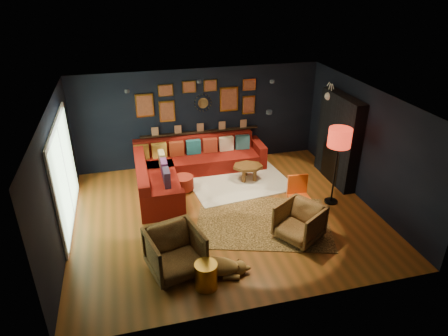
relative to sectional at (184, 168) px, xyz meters
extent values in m
plane|color=brown|center=(0.61, -1.81, -0.32)|extent=(6.50, 6.50, 0.00)
plane|color=black|center=(0.61, 0.94, 0.98)|extent=(6.50, 0.00, 6.50)
plane|color=black|center=(0.61, -4.56, 0.98)|extent=(6.50, 0.00, 6.50)
plane|color=black|center=(-2.64, -1.81, 0.98)|extent=(0.00, 5.50, 5.50)
plane|color=black|center=(3.86, -1.81, 0.98)|extent=(0.00, 5.50, 5.50)
plane|color=white|center=(0.61, -1.81, 2.28)|extent=(6.50, 6.50, 0.00)
cube|color=#680B07|center=(0.41, 0.44, -0.11)|extent=(3.20, 0.95, 0.42)
cube|color=#680B07|center=(0.41, 0.80, 0.31)|extent=(3.20, 0.24, 0.46)
cube|color=#680B07|center=(2.11, 0.44, 0.00)|extent=(0.22, 0.95, 0.64)
cube|color=#680B07|center=(-0.71, -0.66, -0.11)|extent=(0.95, 2.20, 0.42)
cube|color=#680B07|center=(-1.07, -0.66, 0.31)|extent=(0.24, 2.20, 0.46)
cube|color=#680B07|center=(-0.71, -1.66, 0.00)|extent=(0.95, 0.22, 0.64)
cube|color=#A06422|center=(-0.99, 0.59, 0.30)|extent=(0.38, 0.14, 0.38)
cube|color=gold|center=(-0.54, 0.59, 0.30)|extent=(0.38, 0.14, 0.38)
cube|color=maroon|center=(-0.09, 0.59, 0.30)|extent=(0.38, 0.14, 0.38)
cube|color=#1D6375|center=(0.36, 0.59, 0.30)|extent=(0.38, 0.14, 0.38)
cube|color=maroon|center=(0.81, 0.59, 0.30)|extent=(0.38, 0.14, 0.38)
cube|color=beige|center=(1.26, 0.59, 0.30)|extent=(0.38, 0.14, 0.38)
cube|color=#2B5864|center=(1.71, 0.59, 0.30)|extent=(0.38, 0.14, 0.38)
cube|color=tan|center=(-0.53, 0.04, 0.30)|extent=(0.14, 0.38, 0.38)
cube|color=#562A64|center=(-0.53, -0.46, 0.30)|extent=(0.14, 0.38, 0.38)
cube|color=#352B48|center=(-0.53, -0.96, 0.30)|extent=(0.14, 0.38, 0.38)
cube|color=black|center=(0.61, 0.87, 0.60)|extent=(3.20, 0.12, 0.04)
cube|color=gold|center=(-0.79, 0.91, 1.43)|extent=(0.45, 0.03, 0.60)
cube|color=#994D2E|center=(-0.79, 0.89, 1.43)|extent=(0.38, 0.01, 0.51)
cube|color=gold|center=(-0.24, 0.91, 1.23)|extent=(0.40, 0.03, 0.55)
cube|color=#994D2E|center=(-0.24, 0.89, 1.23)|extent=(0.34, 0.01, 0.47)
cube|color=gold|center=(-0.24, 0.91, 1.78)|extent=(0.38, 0.03, 0.30)
cube|color=#994D2E|center=(-0.24, 0.89, 1.78)|extent=(0.32, 0.01, 0.25)
cube|color=gold|center=(1.41, 0.91, 1.43)|extent=(0.50, 0.03, 0.65)
cube|color=#994D2E|center=(1.41, 0.89, 1.43)|extent=(0.42, 0.01, 0.55)
cube|color=gold|center=(1.96, 0.91, 1.23)|extent=(0.35, 0.03, 0.50)
cube|color=#994D2E|center=(1.96, 0.89, 1.23)|extent=(0.30, 0.01, 0.42)
cube|color=gold|center=(1.96, 0.91, 1.78)|extent=(0.35, 0.03, 0.30)
cube|color=#994D2E|center=(1.96, 0.89, 1.78)|extent=(0.30, 0.01, 0.25)
cube|color=gold|center=(0.36, 0.91, 1.83)|extent=(0.35, 0.03, 0.30)
cube|color=#994D2E|center=(0.36, 0.89, 1.83)|extent=(0.30, 0.01, 0.25)
cube|color=gold|center=(0.91, 0.91, 1.83)|extent=(0.35, 0.03, 0.30)
cube|color=#994D2E|center=(0.91, 0.89, 1.83)|extent=(0.30, 0.01, 0.25)
cylinder|color=silver|center=(0.71, 0.91, 1.38)|extent=(0.28, 0.03, 0.28)
cone|color=gold|center=(0.93, 0.91, 1.38)|extent=(0.03, 0.16, 0.03)
cone|color=gold|center=(0.92, 0.91, 1.46)|extent=(0.04, 0.16, 0.04)
cone|color=gold|center=(0.87, 0.91, 1.53)|extent=(0.04, 0.16, 0.04)
cone|color=gold|center=(0.80, 0.91, 1.58)|extent=(0.04, 0.16, 0.04)
cone|color=gold|center=(0.71, 0.91, 1.60)|extent=(0.03, 0.16, 0.03)
cone|color=gold|center=(0.63, 0.91, 1.58)|extent=(0.04, 0.16, 0.04)
cone|color=gold|center=(0.56, 0.91, 1.53)|extent=(0.04, 0.16, 0.04)
cone|color=gold|center=(0.51, 0.91, 1.46)|extent=(0.04, 0.16, 0.04)
cone|color=gold|center=(0.49, 0.91, 1.38)|extent=(0.03, 0.16, 0.03)
cone|color=gold|center=(0.51, 0.91, 1.29)|extent=(0.04, 0.16, 0.04)
cone|color=gold|center=(0.56, 0.91, 1.22)|extent=(0.04, 0.16, 0.04)
cone|color=gold|center=(0.63, 0.91, 1.17)|extent=(0.04, 0.16, 0.04)
cone|color=gold|center=(0.71, 0.91, 1.16)|extent=(0.03, 0.16, 0.03)
cone|color=gold|center=(0.80, 0.91, 1.17)|extent=(0.04, 0.16, 0.04)
cone|color=gold|center=(0.87, 0.91, 1.22)|extent=(0.04, 0.16, 0.04)
cone|color=gold|center=(0.92, 0.91, 1.29)|extent=(0.04, 0.16, 0.04)
cube|color=black|center=(3.71, -0.91, 0.78)|extent=(0.30, 1.60, 2.20)
cube|color=black|center=(3.65, -0.91, 0.13)|extent=(0.20, 0.80, 0.90)
cone|color=white|center=(3.80, -0.41, 1.73)|extent=(0.35, 0.28, 0.28)
sphere|color=white|center=(3.58, -0.41, 1.73)|extent=(0.20, 0.20, 0.20)
cylinder|color=white|center=(3.60, -0.47, 1.90)|extent=(0.02, 0.10, 0.28)
cylinder|color=white|center=(3.60, -0.35, 1.90)|extent=(0.02, 0.10, 0.28)
cube|color=white|center=(-2.61, -1.21, 0.78)|extent=(0.04, 2.80, 2.20)
cube|color=#B5E2AC|center=(-2.58, -1.21, 0.78)|extent=(0.01, 2.60, 2.00)
cube|color=white|center=(-2.58, -1.21, 0.78)|extent=(0.02, 0.06, 2.00)
cylinder|color=black|center=(-1.19, -0.61, 2.24)|extent=(0.10, 0.10, 0.06)
cylinder|color=black|center=(0.41, -0.21, 2.24)|extent=(0.10, 0.10, 0.06)
cylinder|color=black|center=(2.01, -0.61, 2.24)|extent=(0.10, 0.10, 0.06)
cylinder|color=black|center=(1.21, -2.61, 2.24)|extent=(0.10, 0.10, 0.06)
cube|color=white|center=(1.31, -0.51, -0.31)|extent=(2.61, 2.03, 0.03)
cube|color=#B88745|center=(1.32, -2.31, -0.31)|extent=(3.25, 2.73, 0.02)
cylinder|color=brown|center=(1.42, -0.55, -0.14)|extent=(0.10, 0.10, 0.31)
cylinder|color=brown|center=(1.71, -0.55, -0.14)|extent=(0.10, 0.10, 0.31)
cylinder|color=brown|center=(1.56, -0.22, -0.14)|extent=(0.10, 0.10, 0.31)
cylinder|color=maroon|center=(-0.10, -0.52, -0.13)|extent=(0.49, 0.49, 0.32)
imported|color=#A36F36|center=(-0.69, -3.38, 0.14)|extent=(1.08, 1.04, 0.92)
imported|color=#A36F36|center=(1.82, -3.01, 0.08)|extent=(1.05, 1.07, 0.81)
cylinder|color=gold|center=(-0.25, -3.90, -0.08)|extent=(0.39, 0.39, 0.48)
cylinder|color=black|center=(1.94, -2.46, -0.09)|extent=(0.03, 0.03, 0.46)
cylinder|color=black|center=(2.27, -2.49, -0.09)|extent=(0.03, 0.03, 0.46)
cylinder|color=black|center=(1.96, -2.13, -0.09)|extent=(0.03, 0.03, 0.46)
cylinder|color=black|center=(2.29, -2.16, -0.09)|extent=(0.03, 0.03, 0.46)
cube|color=#F05515|center=(2.12, -2.31, 0.14)|extent=(0.47, 0.47, 0.06)
cube|color=#F05515|center=(2.13, -2.12, 0.39)|extent=(0.44, 0.08, 0.44)
cylinder|color=black|center=(3.11, -1.93, -0.30)|extent=(0.30, 0.30, 0.04)
cylinder|color=black|center=(3.11, -1.93, 0.45)|extent=(0.04, 0.04, 1.47)
cylinder|color=red|center=(3.11, -1.93, 1.29)|extent=(0.50, 0.50, 0.41)
camera|label=1|loc=(-1.24, -8.97, 4.52)|focal=32.00mm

